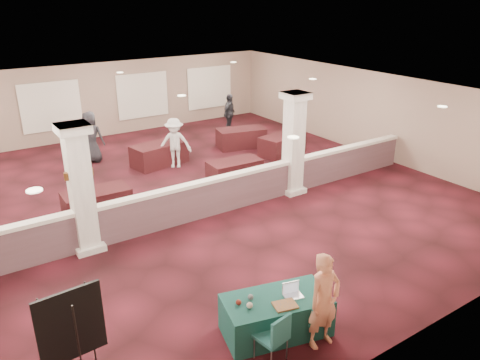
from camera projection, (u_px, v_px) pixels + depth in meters
ground at (186, 197)px, 14.60m from camera, size 16.00×16.00×0.00m
wall_back at (99, 100)px, 20.19m from camera, size 16.00×0.04×3.20m
wall_front at (404, 271)px, 7.82m from camera, size 16.00×0.04×3.20m
wall_right at (368, 113)px, 18.11m from camera, size 0.04×16.00×3.20m
ceiling at (182, 95)px, 13.41m from camera, size 16.00×16.00×0.02m
partition_wall at (210, 196)px, 13.23m from camera, size 15.60×0.28×1.10m
column_left at (81, 188)px, 11.03m from camera, size 0.72×0.72×3.20m
column_right at (294, 143)px, 14.37m from camera, size 0.72×0.72×3.20m
sconce_left at (67, 176)px, 10.75m from camera, size 0.12×0.12×0.18m
sconce_right at (91, 172)px, 11.04m from camera, size 0.12×0.12×0.18m
near_table at (276, 315)px, 8.66m from camera, size 2.13×1.42×0.75m
conf_chair_main at (317, 317)px, 8.42m from camera, size 0.47×0.47×0.83m
conf_chair_side at (275, 334)px, 7.89m from camera, size 0.56×0.56×0.97m
easel_board at (71, 326)px, 7.25m from camera, size 1.04×0.54×1.77m
woman at (324, 301)px, 8.18m from camera, size 0.66×0.44×1.82m
far_table_front_left at (97, 203)px, 13.32m from camera, size 1.85×0.94×0.74m
far_table_front_center at (235, 171)px, 15.72m from camera, size 1.81×0.96×0.72m
far_table_front_right at (282, 144)px, 18.34m from camera, size 2.09×1.38×0.78m
far_table_back_center at (159, 154)px, 17.21m from camera, size 2.13×1.33×0.80m
far_table_back_right at (241, 138)px, 19.19m from camera, size 2.09×1.39×0.78m
attendee_b at (175, 143)px, 16.80m from camera, size 1.27×1.06×1.81m
attendee_c at (229, 114)px, 20.96m from camera, size 1.14×0.99×1.77m
attendee_d at (91, 137)px, 17.32m from camera, size 1.07×0.96×1.92m
laptop_base at (293, 296)px, 8.57m from camera, size 0.39×0.31×0.02m
laptop_screen at (291, 287)px, 8.63m from camera, size 0.33×0.09×0.23m
screen_glow at (291, 288)px, 8.63m from camera, size 0.30×0.08×0.20m
knitting at (285, 305)px, 8.31m from camera, size 0.47×0.40×0.03m
yarn_cream at (250, 305)px, 8.24m from camera, size 0.11×0.11×0.11m
yarn_red at (239, 302)px, 8.33m from camera, size 0.10×0.10×0.10m
yarn_grey at (251, 297)px, 8.47m from camera, size 0.11×0.11×0.11m
scissors at (317, 300)px, 8.48m from camera, size 0.13×0.06×0.01m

